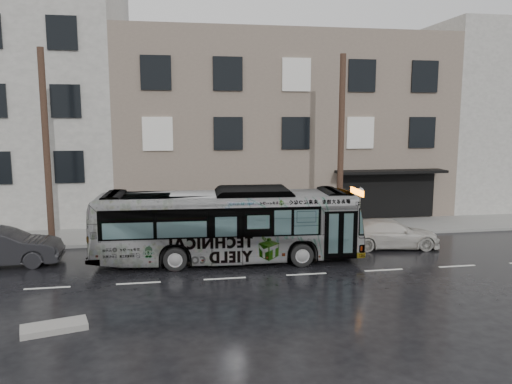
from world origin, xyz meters
The scene contains 10 objects.
ground centered at (0.00, 0.00, 0.00)m, with size 120.00×120.00×0.00m, color black.
sidewalk centered at (0.00, 4.90, 0.07)m, with size 90.00×3.60×0.15m, color gray.
building_taupe centered at (5.00, 12.70, 5.50)m, with size 20.00×12.00×11.00m, color gray.
utility_pole_front centered at (6.50, 3.30, 4.65)m, with size 0.30×0.30×9.00m, color #452E22.
utility_pole_rear centered at (-7.50, 3.30, 4.65)m, with size 0.30×0.30×9.00m, color #452E22.
sign_post centered at (7.60, 3.30, 1.35)m, with size 0.06×0.06×2.40m, color slate.
bus centered at (0.38, -0.17, 1.56)m, with size 2.63×11.23×3.13m, color #B2B2B2.
white_sedan centered at (8.15, 0.82, 0.66)m, with size 1.86×4.56×1.32m, color #B7B4AE.
dark_sedan centered at (-8.90, 0.68, 0.79)m, with size 1.66×4.77×1.57m, color black.
slush_pile centered at (-5.32, -6.32, 0.09)m, with size 1.80×0.80×0.18m, color gray.
Camera 1 is at (-1.86, -20.68, 6.05)m, focal length 35.00 mm.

